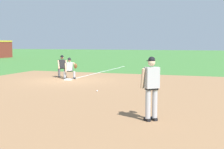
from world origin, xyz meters
The scene contains 8 objects.
ground_plane centered at (0.00, 0.00, 0.00)m, with size 160.00×160.00×0.00m, color #3D7533.
infield_dirt_patch centered at (-4.00, -3.37, 0.00)m, with size 18.00×18.00×0.01m, color #936B47.
foul_line_stripe centered at (5.94, 0.00, 0.01)m, with size 11.89×0.10×0.00m, color white.
first_base_bag centered at (0.00, 0.00, 0.04)m, with size 0.38×0.38×0.09m, color white.
baseball centered at (-3.47, -3.25, 0.04)m, with size 0.07×0.07×0.07m, color white.
pitcher centered at (-7.96, -6.72, 1.06)m, with size 0.85×0.56×1.86m.
first_baseman centered at (0.63, 0.18, 0.73)m, with size 0.77×1.07×1.34m.
umpire centered at (1.30, 1.08, 0.79)m, with size 0.66×0.68×1.46m.
Camera 1 is at (-16.70, -8.52, 2.25)m, focal length 50.00 mm.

